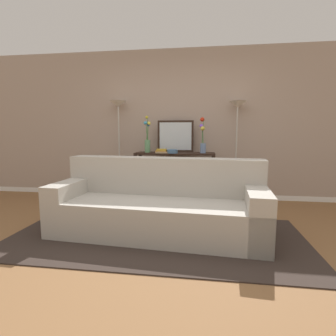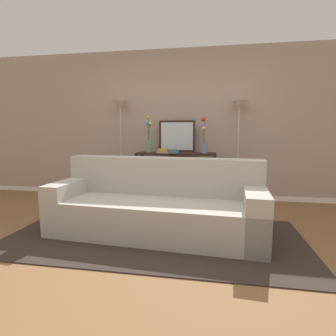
{
  "view_description": "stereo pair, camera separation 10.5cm",
  "coord_description": "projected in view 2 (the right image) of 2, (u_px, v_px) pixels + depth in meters",
  "views": [
    {
      "loc": [
        0.47,
        -2.57,
        1.2
      ],
      "look_at": [
        -0.06,
        1.14,
        0.69
      ],
      "focal_mm": 28.42,
      "sensor_mm": 36.0,
      "label": 1
    },
    {
      "loc": [
        0.58,
        -2.56,
        1.2
      ],
      "look_at": [
        -0.06,
        1.14,
        0.69
      ],
      "focal_mm": 28.42,
      "sensor_mm": 36.0,
      "label": 2
    }
  ],
  "objects": [
    {
      "name": "back_wall",
      "position": [
        182.0,
        125.0,
        4.81
      ],
      "size": [
        12.0,
        0.15,
        2.63
      ],
      "color": "white",
      "rests_on": "ground"
    },
    {
      "name": "floor_lamp_left",
      "position": [
        120.0,
        122.0,
        4.72
      ],
      "size": [
        0.28,
        0.28,
        1.73
      ],
      "color": "#B7B2A8",
      "rests_on": "ground"
    },
    {
      "name": "vase_tall_flowers",
      "position": [
        149.0,
        139.0,
        4.56
      ],
      "size": [
        0.11,
        0.11,
        0.62
      ],
      "color": "#669E6B",
      "rests_on": "console_table"
    },
    {
      "name": "floor_lamp_right",
      "position": [
        239.0,
        123.0,
        4.38
      ],
      "size": [
        0.28,
        0.28,
        1.7
      ],
      "color": "#B7B2A8",
      "rests_on": "ground"
    },
    {
      "name": "couch",
      "position": [
        157.0,
        207.0,
        3.15
      ],
      "size": [
        2.5,
        1.05,
        0.88
      ],
      "color": "#ADA89E",
      "rests_on": "ground"
    },
    {
      "name": "wall_mirror",
      "position": [
        177.0,
        136.0,
        4.63
      ],
      "size": [
        0.63,
        0.02,
        0.55
      ],
      "color": "black",
      "rests_on": "console_table"
    },
    {
      "name": "book_stack",
      "position": [
        163.0,
        151.0,
        4.42
      ],
      "size": [
        0.22,
        0.18,
        0.07
      ],
      "color": "tan",
      "rests_on": "console_table"
    },
    {
      "name": "ground_plane",
      "position": [
        155.0,
        249.0,
        2.76
      ],
      "size": [
        16.0,
        16.0,
        0.02
      ],
      "primitive_type": "cube",
      "color": "brown"
    },
    {
      "name": "fruit_bowl",
      "position": [
        173.0,
        151.0,
        4.39
      ],
      "size": [
        0.18,
        0.18,
        0.06
      ],
      "color": "#4C7093",
      "rests_on": "console_table"
    },
    {
      "name": "book_row_under_console",
      "position": [
        152.0,
        197.0,
        4.68
      ],
      "size": [
        0.26,
        0.18,
        0.13
      ],
      "color": "#6B3360",
      "rests_on": "ground"
    },
    {
      "name": "area_rug",
      "position": [
        154.0,
        237.0,
        3.04
      ],
      "size": [
        3.34,
        1.62,
        0.01
      ],
      "color": "#332823",
      "rests_on": "ground"
    },
    {
      "name": "console_table",
      "position": [
        176.0,
        168.0,
        4.54
      ],
      "size": [
        1.34,
        0.39,
        0.85
      ],
      "color": "black",
      "rests_on": "ground"
    },
    {
      "name": "vase_short_flowers",
      "position": [
        204.0,
        139.0,
        4.37
      ],
      "size": [
        0.11,
        0.13,
        0.59
      ],
      "color": "#6B84AD",
      "rests_on": "console_table"
    }
  ]
}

